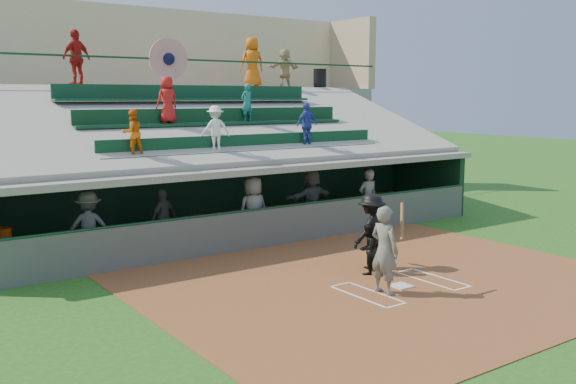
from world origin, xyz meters
TOP-DOWN VIEW (x-y plane):
  - ground at (0.00, 0.00)m, footprint 100.00×100.00m
  - dirt_slab at (0.00, 0.50)m, footprint 11.00×9.00m
  - home_plate at (0.00, 0.00)m, footprint 0.43×0.43m
  - batters_box_chalk at (0.00, 0.00)m, footprint 2.65×1.85m
  - dugout_floor at (0.00, 6.75)m, footprint 16.00×3.50m
  - concourse_slab at (0.00, 13.50)m, footprint 20.00×3.00m
  - grandstand at (-0.01, 10.51)m, footprint 20.40×10.40m
  - batter_at_plate at (-0.67, -0.15)m, footprint 0.89×0.79m
  - catcher at (0.10, 1.23)m, footprint 0.69×0.60m
  - home_umpire at (0.53, 1.58)m, footprint 1.32×0.91m
  - dugout_bench at (0.14, 8.07)m, footprint 16.38×1.32m
  - white_table at (-6.96, 6.54)m, footprint 0.79×0.61m
  - water_cooler at (-6.99, 6.54)m, footprint 0.38×0.38m
  - dugout_player_a at (-5.03, 6.13)m, footprint 1.34×1.02m
  - dugout_player_b at (-2.72, 6.70)m, footprint 1.04×0.80m
  - dugout_player_c at (-0.47, 5.49)m, footprint 0.96×0.64m
  - dugout_player_d at (2.09, 6.10)m, footprint 1.86×0.71m
  - dugout_player_e at (3.79, 5.32)m, footprint 0.72×0.50m
  - dugout_player_f at (5.34, 7.06)m, footprint 0.85×0.69m
  - trash_bin at (7.28, 12.36)m, footprint 0.56×0.56m
  - concourse_staff_a at (-3.28, 12.14)m, footprint 1.19×0.85m
  - concourse_staff_b at (3.92, 12.51)m, footprint 1.09×0.82m
  - concourse_staff_c at (5.70, 12.76)m, footprint 1.56×0.57m

SIDE VIEW (x-z plane):
  - ground at x=0.00m, z-range 0.00..0.00m
  - dirt_slab at x=0.00m, z-range 0.00..0.02m
  - dugout_floor at x=0.00m, z-range 0.00..0.04m
  - batters_box_chalk at x=0.00m, z-range 0.02..0.03m
  - home_plate at x=0.00m, z-range 0.02..0.05m
  - dugout_bench at x=0.14m, z-range 0.04..0.53m
  - white_table at x=-6.96m, z-range 0.04..0.71m
  - catcher at x=0.10m, z-range 0.02..1.25m
  - dugout_player_b at x=-2.72m, z-range 0.04..1.68m
  - dugout_player_f at x=5.34m, z-range 0.04..1.70m
  - water_cooler at x=-6.99m, z-range 0.71..1.09m
  - home_umpire at x=0.53m, z-range 0.02..1.89m
  - dugout_player_a at x=-5.03m, z-range 0.04..1.87m
  - dugout_player_e at x=3.79m, z-range 0.04..1.93m
  - batter_at_plate at x=-0.67m, z-range 0.01..1.97m
  - dugout_player_c at x=-0.47m, z-range 0.04..1.98m
  - dugout_player_d at x=2.09m, z-range 0.04..2.01m
  - grandstand at x=-0.01m, z-range -1.64..6.16m
  - concourse_slab at x=0.00m, z-range 0.00..4.60m
  - trash_bin at x=7.28m, z-range 4.60..5.44m
  - concourse_staff_c at x=5.70m, z-range 4.60..6.26m
  - concourse_staff_a at x=-3.28m, z-range 4.60..6.48m
  - concourse_staff_b at x=3.92m, z-range 4.60..6.63m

